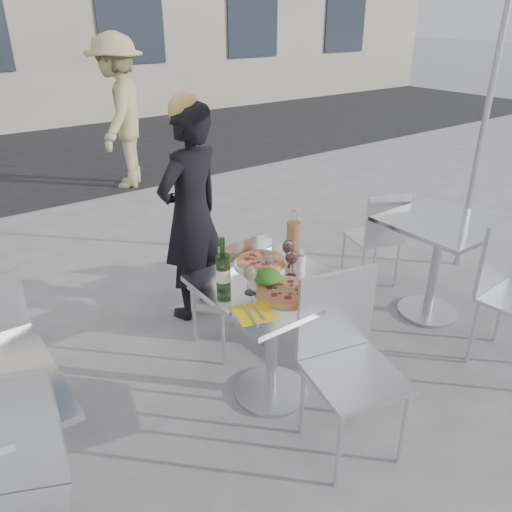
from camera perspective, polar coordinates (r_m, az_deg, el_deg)
ground at (r=3.10m, az=1.70°, el=-15.28°), size 80.00×80.00×0.00m
street_asphalt at (r=8.69m, az=-25.94°, el=9.86°), size 24.00×5.00×0.00m
main_table at (r=2.77m, az=1.84°, el=-6.88°), size 0.72×0.72×0.75m
side_table_right at (r=3.78m, az=20.11°, el=0.85°), size 0.72×0.72×0.75m
chair_far at (r=3.16m, az=-2.29°, el=-3.20°), size 0.41×0.42×0.85m
chair_near at (r=2.53m, az=10.23°, el=-10.56°), size 0.52×0.52×0.93m
side_chair_rfar at (r=4.07m, az=13.84°, el=2.71°), size 0.47×0.48×0.82m
side_chair_rnear at (r=3.43m, az=27.17°, el=-2.77°), size 0.46×0.47×0.94m
woman_diner at (r=3.52m, az=-7.43°, el=4.67°), size 0.65×0.52×1.55m
pedestrian_b at (r=6.65m, az=-15.28°, el=15.52°), size 1.25×1.38×1.86m
pizza_near at (r=2.57m, az=3.41°, el=-4.01°), size 0.31×0.31×0.02m
pizza_far at (r=2.85m, az=0.56°, el=-0.64°), size 0.31×0.31×0.03m
salad_plate at (r=2.63m, az=1.34°, el=-2.57°), size 0.22×0.22×0.09m
wine_bottle at (r=2.55m, az=-3.77°, el=-1.66°), size 0.07×0.08×0.29m
carafe at (r=2.90m, az=4.28°, el=2.00°), size 0.08×0.08×0.29m
sugar_shaker at (r=2.79m, az=4.99°, el=-0.56°), size 0.06×0.06×0.11m
wineglass_white_a at (r=2.52m, az=-0.67°, el=-2.06°), size 0.07×0.07×0.16m
wineglass_white_b at (r=2.67m, az=1.51°, el=-0.33°), size 0.07×0.07×0.16m
wineglass_red_a at (r=2.69m, az=4.06°, el=-0.25°), size 0.07×0.07×0.16m
wineglass_red_b at (r=2.81m, az=3.71°, el=0.95°), size 0.07×0.07×0.16m
napkin_left at (r=2.41m, az=-0.27°, el=-6.50°), size 0.22×0.22×0.01m
napkin_right at (r=2.66m, az=9.33°, el=-3.44°), size 0.24×0.24×0.01m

